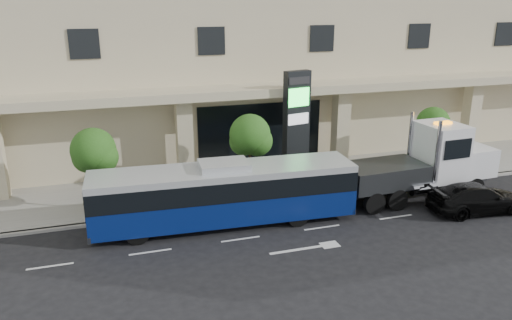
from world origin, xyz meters
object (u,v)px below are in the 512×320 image
Objects in this scene: city_bus at (224,193)px; signage_pylon at (296,124)px; tow_truck at (425,164)px; black_sedan at (477,198)px.

signage_pylon reaches higher than city_bus.
tow_truck is at bearing -53.24° from signage_pylon.
black_sedan is 10.47m from signage_pylon.
black_sedan is (12.51, -2.40, -0.86)m from city_bus.
signage_pylon is at bearing 44.93° from city_bus.
city_bus is at bearing -150.08° from signage_pylon.
black_sedan is at bearing -7.78° from city_bus.
tow_truck is 1.96× the size of black_sedan.
signage_pylon is at bearing 47.51° from black_sedan.
tow_truck is 7.49m from signage_pylon.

